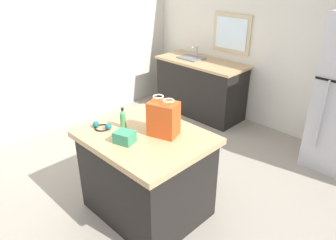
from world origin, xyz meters
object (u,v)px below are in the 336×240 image
kitchen_island (147,174)px  shopping_bag (163,119)px  ear_defenders (102,126)px  small_box (125,137)px  bottle (123,119)px

kitchen_island → shopping_bag: size_ratio=3.14×
kitchen_island → ear_defenders: 0.64m
kitchen_island → small_box: small_box is taller
kitchen_island → ear_defenders: bearing=-152.3°
shopping_bag → small_box: size_ratio=2.19×
shopping_bag → ear_defenders: 0.63m
shopping_bag → small_box: shopping_bag is taller
shopping_bag → bottle: 0.43m
shopping_bag → bottle: (-0.39, -0.17, -0.07)m
shopping_bag → ear_defenders: shopping_bag is taller
kitchen_island → small_box: size_ratio=6.89×
small_box → bottle: bottle is taller
ear_defenders → shopping_bag: bearing=32.9°
small_box → ear_defenders: bearing=177.7°
ear_defenders → small_box: bearing=-2.3°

